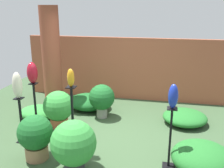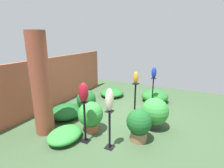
% 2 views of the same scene
% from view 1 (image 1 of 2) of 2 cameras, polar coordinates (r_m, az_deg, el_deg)
% --- Properties ---
extents(ground_plane, '(8.00, 8.00, 0.00)m').
position_cam_1_polar(ground_plane, '(5.45, -2.08, -11.69)').
color(ground_plane, '#385133').
extents(brick_wall_back, '(5.60, 0.12, 1.75)m').
position_cam_1_polar(brick_wall_back, '(7.45, 2.55, 3.39)').
color(brick_wall_back, '#9E5138').
rests_on(brick_wall_back, ground).
extents(brick_pillar, '(0.47, 0.47, 2.61)m').
position_cam_1_polar(brick_pillar, '(6.81, -13.03, 5.37)').
color(brick_pillar, brown).
rests_on(brick_pillar, ground).
extents(pedestal_amber, '(0.20, 0.20, 1.27)m').
position_cam_1_polar(pedestal_amber, '(4.75, -8.51, -8.50)').
color(pedestal_amber, black).
rests_on(pedestal_amber, ground).
extents(pedestal_cobalt, '(0.20, 0.20, 1.05)m').
position_cam_1_polar(pedestal_cobalt, '(4.47, 12.51, -11.99)').
color(pedestal_cobalt, black).
rests_on(pedestal_cobalt, ground).
extents(pedestal_ruby, '(0.20, 0.20, 1.02)m').
position_cam_1_polar(pedestal_ruby, '(5.96, -16.33, -4.97)').
color(pedestal_ruby, black).
rests_on(pedestal_ruby, ground).
extents(pedestal_ivory, '(0.20, 0.20, 0.91)m').
position_cam_1_polar(pedestal_ivory, '(5.45, -19.12, -7.86)').
color(pedestal_ivory, black).
rests_on(pedestal_ivory, ground).
extents(art_vase_amber, '(0.12, 0.13, 0.31)m').
position_cam_1_polar(art_vase_amber, '(4.46, -8.97, 1.35)').
color(art_vase_amber, orange).
rests_on(art_vase_amber, pedestal_amber).
extents(art_vase_cobalt, '(0.16, 0.17, 0.39)m').
position_cam_1_polar(art_vase_cobalt, '(4.16, 13.17, -2.61)').
color(art_vase_cobalt, '#192D9E').
rests_on(art_vase_cobalt, pedestal_cobalt).
extents(art_vase_ruby, '(0.22, 0.23, 0.45)m').
position_cam_1_polar(art_vase_ruby, '(5.72, -16.96, 2.34)').
color(art_vase_ruby, maroon).
rests_on(art_vase_ruby, pedestal_ruby).
extents(art_vase_ivory, '(0.18, 0.18, 0.51)m').
position_cam_1_polar(art_vase_ivory, '(5.20, -19.91, -0.26)').
color(art_vase_ivory, beige).
rests_on(art_vase_ivory, pedestal_ivory).
extents(potted_plant_mid_right, '(0.67, 0.67, 0.82)m').
position_cam_1_polar(potted_plant_mid_right, '(5.89, -11.58, -5.01)').
color(potted_plant_mid_right, '#B25B38').
rests_on(potted_plant_mid_right, ground).
extents(potted_plant_walkway_edge, '(0.62, 0.62, 0.81)m').
position_cam_1_polar(potted_plant_walkway_edge, '(6.23, -2.24, -3.11)').
color(potted_plant_walkway_edge, gray).
rests_on(potted_plant_walkway_edge, ground).
extents(potted_plant_mid_left, '(0.74, 0.74, 0.87)m').
position_cam_1_polar(potted_plant_mid_left, '(4.32, -8.37, -12.81)').
color(potted_plant_mid_left, '#2D2D33').
rests_on(potted_plant_mid_left, ground).
extents(potted_plant_near_pillar, '(0.61, 0.61, 0.81)m').
position_cam_1_polar(potted_plant_near_pillar, '(4.78, -16.33, -10.66)').
color(potted_plant_near_pillar, '#936B4C').
rests_on(potted_plant_near_pillar, ground).
extents(foliage_bed_east, '(1.08, 0.98, 0.38)m').
position_cam_1_polar(foliage_bed_east, '(6.87, -5.04, -3.86)').
color(foliage_bed_east, '#195923').
rests_on(foliage_bed_east, ground).
extents(foliage_bed_west, '(0.99, 0.97, 0.30)m').
position_cam_1_polar(foliage_bed_west, '(6.25, 15.57, -6.98)').
color(foliage_bed_west, '#236B28').
rests_on(foliage_bed_west, ground).
extents(foliage_bed_center, '(0.94, 0.75, 0.28)m').
position_cam_1_polar(foliage_bed_center, '(6.55, -15.57, -5.94)').
color(foliage_bed_center, '#338C38').
rests_on(foliage_bed_center, ground).
extents(foliage_bed_rear, '(1.00, 1.01, 0.44)m').
position_cam_1_polar(foliage_bed_rear, '(4.66, 19.03, -14.92)').
color(foliage_bed_rear, '#236B28').
rests_on(foliage_bed_rear, ground).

